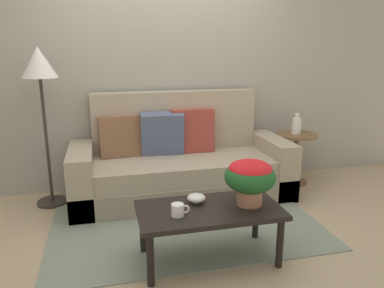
# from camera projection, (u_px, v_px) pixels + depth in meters

# --- Properties ---
(ground_plane) EXTENTS (14.00, 14.00, 0.00)m
(ground_plane) POSITION_uv_depth(u_px,v_px,m) (184.00, 222.00, 3.41)
(ground_plane) COLOR tan
(wall_back) EXTENTS (6.40, 0.12, 2.97)m
(wall_back) POSITION_uv_depth(u_px,v_px,m) (162.00, 53.00, 4.08)
(wall_back) COLOR gray
(wall_back) RESTS_ON ground
(area_rug) EXTENTS (2.35, 1.91, 0.01)m
(area_rug) POSITION_uv_depth(u_px,v_px,m) (181.00, 214.00, 3.55)
(area_rug) COLOR gray
(area_rug) RESTS_ON ground
(couch) EXTENTS (2.26, 0.86, 1.09)m
(couch) POSITION_uv_depth(u_px,v_px,m) (180.00, 165.00, 3.97)
(couch) COLOR gray
(couch) RESTS_ON ground
(coffee_table) EXTENTS (1.04, 0.55, 0.42)m
(coffee_table) POSITION_uv_depth(u_px,v_px,m) (209.00, 214.00, 2.73)
(coffee_table) COLOR black
(coffee_table) RESTS_ON ground
(side_table) EXTENTS (0.46, 0.46, 0.59)m
(side_table) POSITION_uv_depth(u_px,v_px,m) (296.00, 149.00, 4.30)
(side_table) COLOR brown
(side_table) RESTS_ON ground
(floor_lamp) EXTENTS (0.33, 0.33, 1.56)m
(floor_lamp) POSITION_uv_depth(u_px,v_px,m) (40.00, 76.00, 3.50)
(floor_lamp) COLOR #2D2823
(floor_lamp) RESTS_ON ground
(potted_plant) EXTENTS (0.38, 0.38, 0.34)m
(potted_plant) POSITION_uv_depth(u_px,v_px,m) (250.00, 177.00, 2.72)
(potted_plant) COLOR #A36B4C
(potted_plant) RESTS_ON coffee_table
(coffee_mug) EXTENTS (0.13, 0.09, 0.09)m
(coffee_mug) POSITION_uv_depth(u_px,v_px,m) (178.00, 210.00, 2.58)
(coffee_mug) COLOR white
(coffee_mug) RESTS_ON coffee_table
(snack_bowl) EXTENTS (0.14, 0.14, 0.07)m
(snack_bowl) POSITION_uv_depth(u_px,v_px,m) (196.00, 198.00, 2.79)
(snack_bowl) COLOR silver
(snack_bowl) RESTS_ON coffee_table
(table_vase) EXTENTS (0.10, 0.10, 0.24)m
(table_vase) POSITION_uv_depth(u_px,v_px,m) (296.00, 125.00, 4.23)
(table_vase) COLOR silver
(table_vase) RESTS_ON side_table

